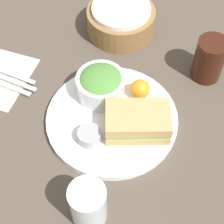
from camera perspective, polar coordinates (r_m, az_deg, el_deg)
The scene contains 12 objects.
ground_plane at distance 0.88m, azimuth 0.00°, elevation -1.37°, with size 4.00×4.00×0.00m, color #4C4238.
plate at distance 0.87m, azimuth 0.00°, elevation -1.07°, with size 0.31×0.31×0.02m, color white.
sandwich at distance 0.83m, azimuth 3.92°, elevation -1.48°, with size 0.16×0.13×0.06m.
salad_bowl at distance 0.88m, azimuth -1.72°, elevation 4.32°, with size 0.12×0.12×0.07m.
dressing_cup at distance 0.82m, azimuth -3.46°, elevation -3.68°, with size 0.05×0.05×0.03m, color #99999E.
orange_wedge at distance 0.89m, azimuth 4.30°, elevation 3.50°, with size 0.05×0.05×0.05m, color orange.
drink_glass at distance 0.96m, azimuth 14.60°, elevation 7.78°, with size 0.08×0.08×0.11m, color #38190F.
bread_basket at distance 1.05m, azimuth 1.37°, elevation 13.88°, with size 0.19×0.19×0.08m.
napkin at distance 1.00m, azimuth -16.33°, elevation 4.93°, with size 0.13×0.18×0.00m, color beige.
knife at distance 0.99m, azimuth -16.39°, elevation 5.09°, with size 0.20×0.01×0.01m, color #B2B2B7.
spoon at distance 1.00m, azimuth -15.82°, elevation 5.83°, with size 0.17×0.01×0.01m, color #B2B2B7.
water_glass at distance 0.73m, azimuth -3.65°, elevation -13.86°, with size 0.07×0.07×0.11m, color silver.
Camera 1 is at (0.16, -0.46, 0.74)m, focal length 60.00 mm.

